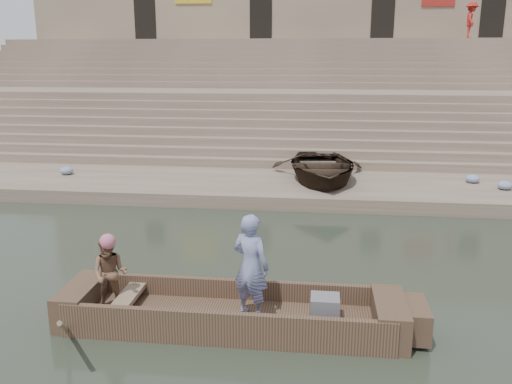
% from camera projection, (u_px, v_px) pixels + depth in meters
% --- Properties ---
extents(ground, '(120.00, 120.00, 0.00)m').
position_uv_depth(ground, '(222.00, 303.00, 9.64)').
color(ground, '#252E23').
rests_on(ground, ground).
extents(lower_landing, '(32.00, 4.00, 0.40)m').
position_uv_depth(lower_landing, '(267.00, 187.00, 17.29)').
color(lower_landing, gray).
rests_on(lower_landing, ground).
extents(mid_landing, '(32.00, 3.00, 2.80)m').
position_uv_depth(mid_landing, '(284.00, 122.00, 24.20)').
color(mid_landing, gray).
rests_on(mid_landing, ground).
extents(upper_landing, '(32.00, 3.00, 5.20)m').
position_uv_depth(upper_landing, '(292.00, 87.00, 30.64)').
color(upper_landing, gray).
rests_on(upper_landing, ground).
extents(ghat_steps, '(32.00, 11.00, 5.20)m').
position_uv_depth(ghat_steps, '(286.00, 110.00, 25.73)').
color(ghat_steps, gray).
rests_on(ghat_steps, ground).
extents(building_wall, '(32.00, 5.07, 11.20)m').
position_uv_depth(building_wall, '(297.00, 35.00, 33.74)').
color(building_wall, tan).
rests_on(building_wall, ground).
extents(main_rowboat, '(5.00, 1.30, 0.22)m').
position_uv_depth(main_rowboat, '(230.00, 320.00, 8.80)').
color(main_rowboat, brown).
rests_on(main_rowboat, ground).
extents(rowboat_trim, '(6.04, 2.63, 1.91)m').
position_uv_depth(rowboat_trim, '(243.00, 310.00, 8.72)').
color(rowboat_trim, brown).
rests_on(rowboat_trim, ground).
extents(standing_man, '(0.74, 0.63, 1.72)m').
position_uv_depth(standing_man, '(251.00, 266.00, 8.52)').
color(standing_man, navy).
rests_on(standing_man, main_rowboat).
extents(rowing_man, '(0.63, 0.50, 1.24)m').
position_uv_depth(rowing_man, '(110.00, 274.00, 8.82)').
color(rowing_man, '#236B43').
rests_on(rowing_man, main_rowboat).
extents(television, '(0.46, 0.42, 0.40)m').
position_uv_depth(television, '(324.00, 308.00, 8.55)').
color(television, slate).
rests_on(television, main_rowboat).
extents(beached_rowboat, '(3.55, 4.67, 0.91)m').
position_uv_depth(beached_rowboat, '(321.00, 167.00, 17.26)').
color(beached_rowboat, '#2D2116').
rests_on(beached_rowboat, lower_landing).
extents(pedestrian, '(0.88, 1.29, 1.83)m').
position_uv_depth(pedestrian, '(471.00, 20.00, 27.90)').
color(pedestrian, '#A5201C').
rests_on(pedestrian, upper_landing).
extents(cloth_bundles, '(17.80, 2.11, 0.26)m').
position_uv_depth(cloth_bundles, '(260.00, 177.00, 17.25)').
color(cloth_bundles, '#3F5999').
rests_on(cloth_bundles, lower_landing).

